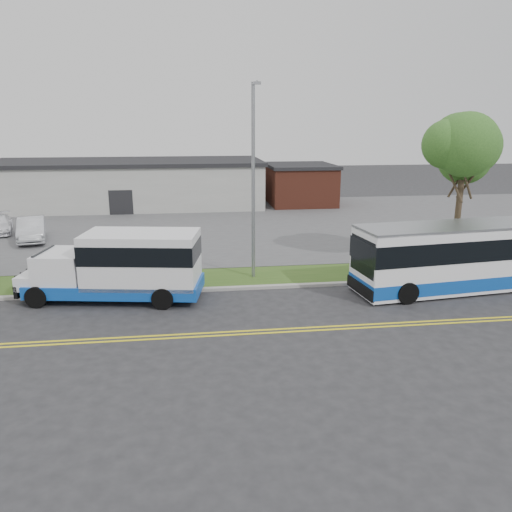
{
  "coord_description": "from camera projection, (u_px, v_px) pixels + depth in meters",
  "views": [
    {
      "loc": [
        -0.07,
        -21.54,
        7.77
      ],
      "look_at": [
        2.93,
        1.25,
        1.6
      ],
      "focal_mm": 35.0,
      "sensor_mm": 36.0,
      "label": 1
    }
  ],
  "objects": [
    {
      "name": "grocery_bag_right",
      "position": [
        89.0,
        272.0,
        25.86
      ],
      "size": [
        0.32,
        0.32,
        0.32
      ],
      "primitive_type": "sphere",
      "color": "white",
      "rests_on": "verge"
    },
    {
      "name": "brick_wing",
      "position": [
        300.0,
        184.0,
        48.36
      ],
      "size": [
        6.3,
        7.3,
        3.9
      ],
      "color": "brown",
      "rests_on": "ground"
    },
    {
      "name": "tree_east",
      "position": [
        464.0,
        154.0,
        25.68
      ],
      "size": [
        5.2,
        5.2,
        8.33
      ],
      "color": "#37291E",
      "rests_on": "verge"
    },
    {
      "name": "lane_line_south",
      "position": [
        197.0,
        337.0,
        18.67
      ],
      "size": [
        70.0,
        0.12,
        0.01
      ],
      "primitive_type": "cube",
      "color": "yellow",
      "rests_on": "ground"
    },
    {
      "name": "streetlight_near",
      "position": [
        253.0,
        176.0,
        24.28
      ],
      "size": [
        0.35,
        1.53,
        9.5
      ],
      "color": "gray",
      "rests_on": "verge"
    },
    {
      "name": "lane_line_north",
      "position": [
        197.0,
        333.0,
        18.96
      ],
      "size": [
        70.0,
        0.12,
        0.01
      ],
      "primitive_type": "cube",
      "color": "yellow",
      "rests_on": "ground"
    },
    {
      "name": "ground",
      "position": [
        196.0,
        299.0,
        22.65
      ],
      "size": [
        140.0,
        140.0,
        0.0
      ],
      "primitive_type": "plane",
      "color": "#28282B",
      "rests_on": "ground"
    },
    {
      "name": "parking_lot",
      "position": [
        192.0,
        225.0,
        38.91
      ],
      "size": [
        80.0,
        25.0,
        0.1
      ],
      "primitive_type": "cube",
      "color": "#4C4C4F",
      "rests_on": "ground"
    },
    {
      "name": "verge",
      "position": [
        195.0,
        279.0,
        25.41
      ],
      "size": [
        80.0,
        3.3,
        0.1
      ],
      "primitive_type": "cube",
      "color": "#30501A",
      "rests_on": "ground"
    },
    {
      "name": "parked_car_a",
      "position": [
        32.0,
        229.0,
        33.28
      ],
      "size": [
        2.76,
        5.03,
        1.57
      ],
      "primitive_type": "imported",
      "rotation": [
        0.0,
        0.0,
        0.24
      ],
      "color": "silver",
      "rests_on": "parking_lot"
    },
    {
      "name": "pedestrian",
      "position": [
        81.0,
        260.0,
        25.39
      ],
      "size": [
        0.78,
        0.73,
        1.79
      ],
      "primitive_type": "imported",
      "rotation": [
        0.0,
        0.0,
        3.75
      ],
      "color": "black",
      "rests_on": "verge"
    },
    {
      "name": "curb",
      "position": [
        195.0,
        290.0,
        23.68
      ],
      "size": [
        80.0,
        0.3,
        0.15
      ],
      "primitive_type": "cube",
      "color": "#9E9B93",
      "rests_on": "ground"
    },
    {
      "name": "grocery_bag_left",
      "position": [
        75.0,
        275.0,
        25.3
      ],
      "size": [
        0.32,
        0.32,
        0.32
      ],
      "primitive_type": "sphere",
      "color": "white",
      "rests_on": "verge"
    },
    {
      "name": "commercial_building",
      "position": [
        127.0,
        183.0,
        47.17
      ],
      "size": [
        25.4,
        10.4,
        4.35
      ],
      "color": "#9E9E99",
      "rests_on": "ground"
    },
    {
      "name": "transit_bus",
      "position": [
        471.0,
        256.0,
        23.79
      ],
      "size": [
        11.7,
        3.93,
        3.18
      ],
      "rotation": [
        0.0,
        0.0,
        0.12
      ],
      "color": "white",
      "rests_on": "ground"
    },
    {
      "name": "shuttle_bus",
      "position": [
        125.0,
        264.0,
        22.28
      ],
      "size": [
        8.35,
        3.86,
        3.09
      ],
      "rotation": [
        0.0,
        0.0,
        -0.17
      ],
      "color": "#0F47A8",
      "rests_on": "ground"
    }
  ]
}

